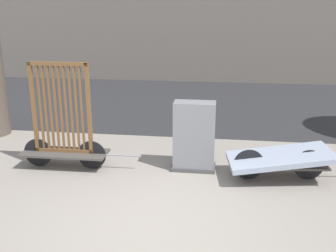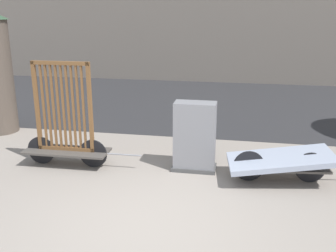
{
  "view_description": "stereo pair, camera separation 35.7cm",
  "coord_description": "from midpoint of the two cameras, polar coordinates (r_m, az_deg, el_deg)",
  "views": [
    {
      "loc": [
        0.96,
        -5.06,
        3.11
      ],
      "look_at": [
        0.0,
        1.99,
        0.96
      ],
      "focal_mm": 42.0,
      "sensor_mm": 36.0,
      "label": 1
    },
    {
      "loc": [
        1.32,
        -5.0,
        3.11
      ],
      "look_at": [
        0.0,
        1.99,
        0.96
      ],
      "focal_mm": 42.0,
      "sensor_mm": 36.0,
      "label": 2
    }
  ],
  "objects": [
    {
      "name": "ground_plane",
      "position": [
        6.02,
        -4.4,
        -14.31
      ],
      "size": [
        60.0,
        60.0,
        0.0
      ],
      "primitive_type": "plane",
      "color": "gray"
    },
    {
      "name": "road_strip",
      "position": [
        13.5,
        2.75,
        3.51
      ],
      "size": [
        56.0,
        7.73,
        0.01
      ],
      "color": "#2D2D30",
      "rests_on": "ground_plane"
    },
    {
      "name": "bike_cart_with_bedframe",
      "position": [
        8.08,
        -16.18,
        -0.97
      ],
      "size": [
        2.43,
        0.63,
        2.13
      ],
      "rotation": [
        0.0,
        0.0,
        0.01
      ],
      "color": "#4C4742",
      "rests_on": "ground_plane"
    },
    {
      "name": "bike_cart_with_mattress",
      "position": [
        7.58,
        14.6,
        -4.67
      ],
      "size": [
        2.55,
        1.2,
        0.6
      ],
      "rotation": [
        0.0,
        0.0,
        0.12
      ],
      "color": "#4C4742",
      "rests_on": "ground_plane"
    },
    {
      "name": "utility_cabinet",
      "position": [
        7.71,
        2.49,
        -1.81
      ],
      "size": [
        0.86,
        0.46,
        1.38
      ],
      "color": "#4C4C4C",
      "rests_on": "ground_plane"
    }
  ]
}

